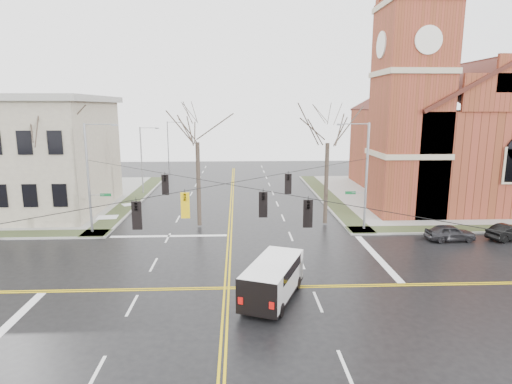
{
  "coord_description": "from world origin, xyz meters",
  "views": [
    {
      "loc": [
        0.7,
        -23.46,
        10.38
      ],
      "look_at": [
        1.98,
        6.0,
        4.53
      ],
      "focal_mm": 30.0,
      "sensor_mm": 36.0,
      "label": 1
    }
  ],
  "objects_px": {
    "church": "(448,125)",
    "parked_car_b": "(509,232)",
    "signal_pole_nw": "(90,175)",
    "tree_ne": "(328,138)",
    "tree_nw_near": "(197,137)",
    "tree_nw_far": "(49,135)",
    "cargo_van": "(274,276)",
    "signal_pole_ne": "(365,173)",
    "streetlight_north_b": "(169,144)",
    "parked_car_a": "(450,233)",
    "streetlight_north_a": "(143,158)"
  },
  "relations": [
    {
      "from": "church",
      "to": "parked_car_b",
      "type": "height_order",
      "value": "church"
    },
    {
      "from": "signal_pole_nw",
      "to": "tree_ne",
      "type": "bearing_deg",
      "value": 5.57
    },
    {
      "from": "tree_nw_near",
      "to": "tree_nw_far",
      "type": "bearing_deg",
      "value": 175.34
    },
    {
      "from": "cargo_van",
      "to": "parked_car_b",
      "type": "bearing_deg",
      "value": 48.25
    },
    {
      "from": "signal_pole_ne",
      "to": "streetlight_north_b",
      "type": "bearing_deg",
      "value": 121.05
    },
    {
      "from": "parked_car_b",
      "to": "tree_nw_near",
      "type": "bearing_deg",
      "value": 59.86
    },
    {
      "from": "tree_nw_near",
      "to": "tree_ne",
      "type": "relative_size",
      "value": 1.02
    },
    {
      "from": "signal_pole_nw",
      "to": "parked_car_b",
      "type": "relative_size",
      "value": 2.39
    },
    {
      "from": "parked_car_b",
      "to": "tree_nw_near",
      "type": "xyz_separation_m",
      "value": [
        -24.99,
        4.81,
        7.31
      ]
    },
    {
      "from": "church",
      "to": "tree_nw_near",
      "type": "xyz_separation_m",
      "value": [
        -27.48,
        -11.57,
        -0.5
      ]
    },
    {
      "from": "signal_pole_ne",
      "to": "signal_pole_nw",
      "type": "relative_size",
      "value": 1.0
    },
    {
      "from": "tree_nw_near",
      "to": "streetlight_north_b",
      "type": "bearing_deg",
      "value": 102.86
    },
    {
      "from": "cargo_van",
      "to": "parked_car_b",
      "type": "distance_m",
      "value": 21.93
    },
    {
      "from": "signal_pole_nw",
      "to": "tree_nw_far",
      "type": "height_order",
      "value": "tree_nw_far"
    },
    {
      "from": "parked_car_b",
      "to": "tree_nw_far",
      "type": "relative_size",
      "value": 0.34
    },
    {
      "from": "parked_car_b",
      "to": "parked_car_a",
      "type": "bearing_deg",
      "value": 71.49
    },
    {
      "from": "parked_car_a",
      "to": "cargo_van",
      "type": "bearing_deg",
      "value": 121.53
    },
    {
      "from": "signal_pole_nw",
      "to": "streetlight_north_b",
      "type": "height_order",
      "value": "signal_pole_nw"
    },
    {
      "from": "parked_car_b",
      "to": "tree_nw_far",
      "type": "xyz_separation_m",
      "value": [
        -37.75,
        5.84,
        7.41
      ]
    },
    {
      "from": "tree_ne",
      "to": "tree_nw_near",
      "type": "bearing_deg",
      "value": -178.88
    },
    {
      "from": "signal_pole_nw",
      "to": "parked_car_b",
      "type": "distance_m",
      "value": 34.02
    },
    {
      "from": "cargo_van",
      "to": "tree_nw_near",
      "type": "distance_m",
      "value": 16.91
    },
    {
      "from": "streetlight_north_b",
      "to": "cargo_van",
      "type": "bearing_deg",
      "value": -74.91
    },
    {
      "from": "church",
      "to": "parked_car_a",
      "type": "relative_size",
      "value": 7.22
    },
    {
      "from": "church",
      "to": "tree_nw_far",
      "type": "distance_m",
      "value": 41.6
    },
    {
      "from": "tree_nw_far",
      "to": "cargo_van",
      "type": "bearing_deg",
      "value": -40.74
    },
    {
      "from": "streetlight_north_a",
      "to": "streetlight_north_b",
      "type": "distance_m",
      "value": 20.0
    },
    {
      "from": "signal_pole_ne",
      "to": "streetlight_north_b",
      "type": "height_order",
      "value": "signal_pole_ne"
    },
    {
      "from": "signal_pole_nw",
      "to": "streetlight_north_a",
      "type": "relative_size",
      "value": 1.12
    },
    {
      "from": "parked_car_a",
      "to": "streetlight_north_a",
      "type": "bearing_deg",
      "value": 53.33
    },
    {
      "from": "streetlight_north_b",
      "to": "cargo_van",
      "type": "distance_m",
      "value": 51.22
    },
    {
      "from": "signal_pole_ne",
      "to": "parked_car_b",
      "type": "relative_size",
      "value": 2.39
    },
    {
      "from": "signal_pole_ne",
      "to": "tree_ne",
      "type": "distance_m",
      "value": 4.45
    },
    {
      "from": "parked_car_a",
      "to": "tree_nw_near",
      "type": "xyz_separation_m",
      "value": [
        -20.17,
        4.87,
        7.29
      ]
    },
    {
      "from": "parked_car_b",
      "to": "tree_nw_near",
      "type": "height_order",
      "value": "tree_nw_near"
    },
    {
      "from": "signal_pole_ne",
      "to": "parked_car_a",
      "type": "xyz_separation_m",
      "value": [
        6.14,
        -3.15,
        -4.3
      ]
    },
    {
      "from": "church",
      "to": "streetlight_north_a",
      "type": "bearing_deg",
      "value": 174.81
    },
    {
      "from": "streetlight_north_b",
      "to": "tree_nw_near",
      "type": "relative_size",
      "value": 0.73
    },
    {
      "from": "streetlight_north_a",
      "to": "parked_car_b",
      "type": "xyz_separation_m",
      "value": [
        32.93,
        -19.59,
        -3.85
      ]
    },
    {
      "from": "parked_car_b",
      "to": "church",
      "type": "bearing_deg",
      "value": -27.9
    },
    {
      "from": "parked_car_b",
      "to": "tree_ne",
      "type": "distance_m",
      "value": 16.32
    },
    {
      "from": "church",
      "to": "signal_pole_ne",
      "type": "xyz_separation_m",
      "value": [
        -13.44,
        -13.28,
        -3.48
      ]
    },
    {
      "from": "signal_pole_nw",
      "to": "tree_nw_near",
      "type": "bearing_deg",
      "value": 11.28
    },
    {
      "from": "signal_pole_nw",
      "to": "tree_nw_near",
      "type": "distance_m",
      "value": 9.27
    },
    {
      "from": "streetlight_north_a",
      "to": "parked_car_b",
      "type": "bearing_deg",
      "value": -30.75
    },
    {
      "from": "tree_nw_far",
      "to": "tree_ne",
      "type": "bearing_deg",
      "value": -1.96
    },
    {
      "from": "tree_nw_far",
      "to": "tree_nw_near",
      "type": "distance_m",
      "value": 12.81
    },
    {
      "from": "church",
      "to": "cargo_van",
      "type": "relative_size",
      "value": 4.65
    },
    {
      "from": "parked_car_a",
      "to": "parked_car_b",
      "type": "height_order",
      "value": "parked_car_a"
    },
    {
      "from": "streetlight_north_b",
      "to": "parked_car_b",
      "type": "bearing_deg",
      "value": -50.25
    }
  ]
}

